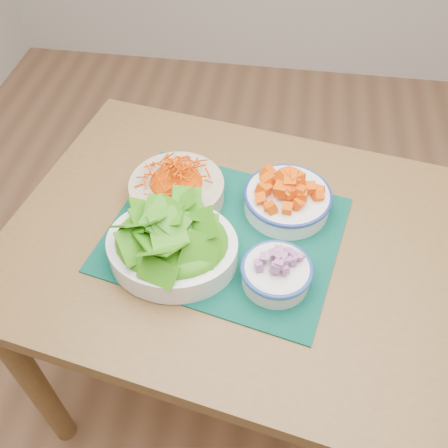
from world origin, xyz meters
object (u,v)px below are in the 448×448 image
object	(u,v)px
table	(262,272)
lettuce_bowl	(172,240)
squash_bowl	(288,195)
placemat	(224,234)
onion_bowl	(277,270)
carrot_bowl	(177,186)

from	to	relation	value
table	lettuce_bowl	xyz separation A→B (m)	(-0.18, -0.07, 0.17)
table	squash_bowl	distance (m)	0.19
placemat	onion_bowl	world-z (taller)	onion_bowl
table	carrot_bowl	distance (m)	0.28
lettuce_bowl	table	bearing A→B (deg)	22.92
onion_bowl	lettuce_bowl	bearing A→B (deg)	172.96
carrot_bowl	placemat	bearing A→B (deg)	-36.26
carrot_bowl	table	bearing A→B (deg)	-25.30
table	placemat	world-z (taller)	placemat
placemat	squash_bowl	xyz separation A→B (m)	(0.13, 0.10, 0.04)
placemat	lettuce_bowl	size ratio (longest dim) A/B	1.79
placemat	onion_bowl	bearing A→B (deg)	-30.53
placemat	squash_bowl	size ratio (longest dim) A/B	1.94
placemat	squash_bowl	distance (m)	0.17
table	onion_bowl	xyz separation A→B (m)	(0.03, -0.10, 0.15)
table	lettuce_bowl	world-z (taller)	lettuce_bowl
placemat	carrot_bowl	distance (m)	0.16
onion_bowl	carrot_bowl	bearing A→B (deg)	140.60
carrot_bowl	lettuce_bowl	size ratio (longest dim) A/B	1.04
carrot_bowl	lettuce_bowl	world-z (taller)	lettuce_bowl
table	carrot_bowl	world-z (taller)	carrot_bowl
squash_bowl	onion_bowl	world-z (taller)	squash_bowl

